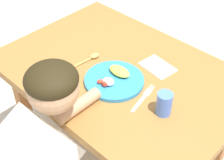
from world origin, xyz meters
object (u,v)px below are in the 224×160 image
Objects in this scene: plate at (114,79)px; fork at (143,98)px; drinking_cup at (164,104)px; person at (46,154)px; spoon at (88,59)px.

fork is (0.16, 0.00, -0.01)m from plate.
drinking_cup is 0.10× the size of person.
spoon is at bearing 176.67° from drinking_cup.
person reaches higher than drinking_cup.
plate is at bearing -91.68° from spoon.
plate is at bearing 79.34° from fork.
drinking_cup reaches higher than spoon.
fork is 0.36m from spoon.
drinking_cup reaches higher than plate.
drinking_cup reaches higher than fork.
spoon is at bearing 172.77° from plate.
plate is 0.27× the size of person.
spoon is 0.50m from person.
person reaches higher than fork.
plate is 1.40× the size of fork.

